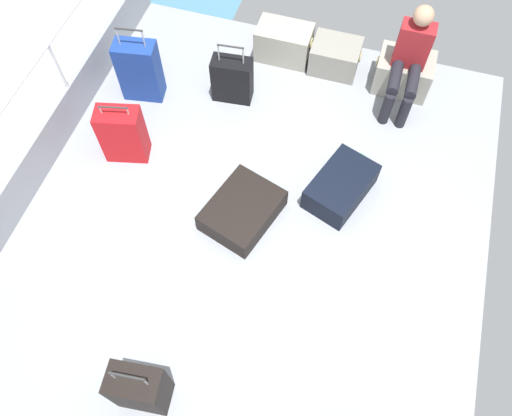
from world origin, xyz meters
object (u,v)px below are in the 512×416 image
suitcase_0 (140,388)px  suitcase_6 (341,187)px  suitcase_4 (140,71)px  cargo_crate_0 (284,43)px  cargo_crate_2 (403,73)px  passenger_seated (410,58)px  cargo_crate_1 (335,56)px  suitcase_3 (123,134)px  suitcase_2 (242,211)px  suitcase_5 (232,79)px

suitcase_0 → suitcase_6: size_ratio=0.93×
suitcase_4 → cargo_crate_0: bearing=37.5°
cargo_crate_2 → suitcase_6: 1.63m
passenger_seated → suitcase_4: 2.80m
cargo_crate_1 → suitcase_0: (-0.65, -3.96, 0.13)m
cargo_crate_1 → cargo_crate_2: (0.77, -0.06, 0.03)m
suitcase_3 → suitcase_2: bearing=-15.4°
suitcase_5 → suitcase_3: bearing=-126.9°
suitcase_4 → suitcase_5: bearing=14.4°
cargo_crate_0 → passenger_seated: bearing=-10.5°
suitcase_0 → suitcase_6: suitcase_0 is taller
passenger_seated → cargo_crate_2: bearing=90.0°
suitcase_4 → suitcase_6: size_ratio=1.11×
suitcase_0 → suitcase_3: 2.43m
suitcase_0 → suitcase_5: (-0.32, 3.21, -0.04)m
suitcase_3 → suitcase_5: (0.79, 1.05, -0.05)m
cargo_crate_1 → suitcase_5: bearing=-142.3°
cargo_crate_1 → suitcase_4: size_ratio=0.62×
cargo_crate_1 → cargo_crate_0: bearing=178.9°
suitcase_3 → suitcase_5: 1.31m
passenger_seated → suitcase_3: size_ratio=1.52×
suitcase_2 → suitcase_3: size_ratio=1.19×
suitcase_2 → suitcase_6: size_ratio=1.05×
cargo_crate_2 → suitcase_3: bearing=-145.4°
passenger_seated → suitcase_6: size_ratio=1.35×
passenger_seated → suitcase_6: 1.52m
cargo_crate_0 → cargo_crate_1: size_ratio=1.15×
cargo_crate_0 → suitcase_6: size_ratio=0.80×
suitcase_0 → suitcase_5: suitcase_0 is taller
cargo_crate_0 → cargo_crate_1: 0.61m
suitcase_5 → suitcase_0: bearing=-84.3°
suitcase_3 → suitcase_6: size_ratio=0.88×
suitcase_5 → suitcase_6: (1.40, -0.90, -0.13)m
cargo_crate_1 → suitcase_4: suitcase_4 is taller
passenger_seated → suitcase_4: passenger_seated is taller
cargo_crate_2 → suitcase_2: 2.42m
cargo_crate_0 → suitcase_2: size_ratio=0.76×
passenger_seated → suitcase_0: 3.99m
suitcase_0 → suitcase_3: (-1.11, 2.17, 0.02)m
cargo_crate_0 → cargo_crate_2: bearing=-2.9°
suitcase_0 → cargo_crate_1: bearing=80.7°
cargo_crate_2 → suitcase_0: suitcase_0 is taller
cargo_crate_2 → cargo_crate_0: bearing=177.1°
cargo_crate_1 → suitcase_6: 1.71m
cargo_crate_1 → suitcase_0: 4.02m
suitcase_0 → suitcase_4: 3.23m
suitcase_4 → suitcase_3: bearing=-78.7°
cargo_crate_2 → suitcase_6: (-0.34, -1.60, -0.06)m
suitcase_0 → suitcase_6: (1.07, 2.31, -0.16)m
cargo_crate_2 → suitcase_3: 3.07m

